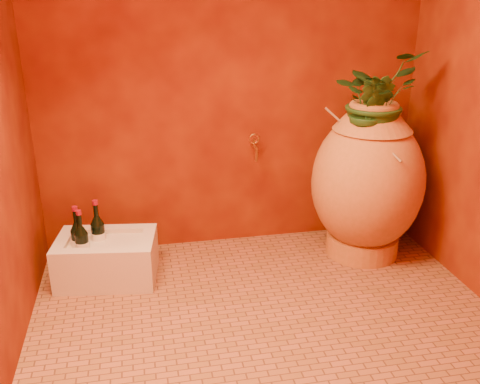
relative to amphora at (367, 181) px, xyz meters
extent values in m
plane|color=brown|center=(-0.81, -0.62, -0.51)|extent=(2.50, 2.50, 0.00)
cube|color=#4E0C04|center=(-0.81, 0.38, 0.74)|extent=(2.50, 0.02, 2.50)
cylinder|color=#BB7134|center=(0.00, 0.00, -0.44)|extent=(0.53, 0.53, 0.13)
ellipsoid|color=#BB7134|center=(0.00, 0.00, -0.01)|extent=(0.81, 0.81, 0.89)
cone|color=#BB7134|center=(0.00, 0.00, 0.41)|extent=(0.56, 0.56, 0.13)
torus|color=#BB7134|center=(0.00, 0.00, 0.49)|extent=(0.34, 0.34, 0.06)
cylinder|color=olive|center=(-0.08, -0.05, 0.28)|extent=(0.41, 0.31, 0.38)
cylinder|color=olive|center=(-0.02, -0.12, 0.32)|extent=(0.11, 0.47, 0.18)
cylinder|color=olive|center=(0.10, -0.08, 0.34)|extent=(0.27, 0.33, 0.20)
cube|color=beige|center=(-1.66, -0.02, -0.39)|extent=(0.63, 0.47, 0.24)
cube|color=beige|center=(-1.66, 0.14, -0.25)|extent=(0.58, 0.16, 0.03)
cube|color=beige|center=(-1.66, -0.17, -0.25)|extent=(0.58, 0.16, 0.03)
cube|color=beige|center=(-1.91, -0.02, -0.25)|extent=(0.11, 0.25, 0.03)
cube|color=beige|center=(-1.40, -0.02, -0.25)|extent=(0.11, 0.25, 0.03)
cylinder|color=black|center=(-1.70, 0.04, -0.26)|extent=(0.08, 0.08, 0.19)
cone|color=black|center=(-1.70, 0.04, -0.14)|extent=(0.08, 0.08, 0.05)
cylinder|color=black|center=(-1.70, 0.04, -0.07)|extent=(0.03, 0.03, 0.08)
cylinder|color=maroon|center=(-1.70, 0.04, -0.03)|extent=(0.03, 0.03, 0.03)
cylinder|color=silver|center=(-1.70, 0.04, -0.26)|extent=(0.08, 0.08, 0.09)
cylinder|color=black|center=(-1.81, -0.02, -0.26)|extent=(0.08, 0.08, 0.19)
cone|color=black|center=(-1.81, -0.02, -0.14)|extent=(0.08, 0.08, 0.05)
cylinder|color=black|center=(-1.81, -0.02, -0.08)|extent=(0.03, 0.03, 0.07)
cylinder|color=maroon|center=(-1.81, -0.02, -0.03)|extent=(0.03, 0.03, 0.03)
cylinder|color=silver|center=(-1.81, -0.02, -0.26)|extent=(0.08, 0.08, 0.08)
cylinder|color=black|center=(-1.78, -0.06, -0.27)|extent=(0.08, 0.08, 0.19)
cone|color=black|center=(-1.78, -0.06, -0.15)|extent=(0.08, 0.08, 0.05)
cylinder|color=black|center=(-1.78, -0.06, -0.09)|extent=(0.03, 0.03, 0.07)
cylinder|color=maroon|center=(-1.78, -0.06, -0.04)|extent=(0.03, 0.03, 0.03)
cylinder|color=silver|center=(-1.78, -0.06, -0.27)|extent=(0.08, 0.08, 0.08)
cylinder|color=#9D6324|center=(-0.68, 0.31, 0.18)|extent=(0.02, 0.14, 0.02)
cylinder|color=#9D6324|center=(-0.68, 0.24, 0.14)|extent=(0.02, 0.02, 0.08)
torus|color=#9D6324|center=(-0.68, 0.31, 0.23)|extent=(0.07, 0.01, 0.07)
cylinder|color=#9D6324|center=(-0.68, 0.31, 0.21)|extent=(0.01, 0.01, 0.05)
imported|color=#1C4317|center=(0.00, 0.00, 0.53)|extent=(0.66, 0.63, 0.57)
imported|color=#1C4317|center=(-0.06, -0.09, 0.47)|extent=(0.32, 0.31, 0.45)
camera|label=1|loc=(-1.43, -2.99, 1.16)|focal=40.00mm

